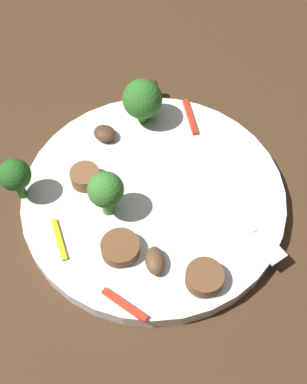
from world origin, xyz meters
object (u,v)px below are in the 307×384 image
plate (154,197)px  sausage_slice_1 (204,278)px  fork (227,202)px  sausage_slice_2 (120,248)px  broccoli_floret_2 (106,191)px  mushroom_1 (155,261)px  broccoli_floret_0 (15,176)px  broccoli_floret_1 (142,99)px  mushroom_0 (105,133)px  mushroom_2 (145,87)px  pepper_strip_2 (190,117)px  pepper_strip_1 (59,239)px  sausage_slice_0 (85,177)px  pepper_strip_0 (125,305)px

plate → sausage_slice_1: (0.10, -0.03, 0.02)m
fork → sausage_slice_2: size_ratio=5.07×
plate → sausage_slice_1: sausage_slice_1 is taller
broccoli_floret_2 → mushroom_1: 0.08m
broccoli_floret_0 → broccoli_floret_1: bearing=85.5°
mushroom_0 → mushroom_1: 0.16m
broccoli_floret_0 → sausage_slice_2: 0.12m
mushroom_2 → broccoli_floret_2: bearing=-56.6°
plate → broccoli_floret_0: size_ratio=5.33×
broccoli_floret_1 → mushroom_2: (-0.03, 0.03, -0.02)m
sausage_slice_1 → pepper_strip_2: 0.19m
plate → mushroom_2: 0.14m
broccoli_floret_0 → pepper_strip_1: size_ratio=1.09×
pepper_strip_1 → mushroom_2: bearing=113.4°
broccoli_floret_0 → sausage_slice_2: (0.11, 0.03, -0.03)m
sausage_slice_0 → mushroom_1: bearing=-7.5°
broccoli_floret_0 → sausage_slice_0: size_ratio=1.68×
pepper_strip_0 → broccoli_floret_2: bearing=146.2°
plate → pepper_strip_1: bearing=-103.1°
sausage_slice_0 → mushroom_0: 0.06m
broccoli_floret_1 → pepper_strip_1: 0.17m
sausage_slice_0 → fork: bearing=34.8°
broccoli_floret_1 → sausage_slice_0: (0.02, -0.10, -0.02)m
sausage_slice_0 → sausage_slice_2: 0.09m
mushroom_2 → fork: bearing=-17.1°
plate → mushroom_1: (0.06, -0.05, 0.02)m
broccoli_floret_0 → broccoli_floret_2: size_ratio=0.93×
mushroom_1 → mushroom_2: mushroom_1 is taller
sausage_slice_0 → mushroom_2: (-0.05, 0.13, -0.00)m
sausage_slice_0 → plate: bearing=34.4°
sausage_slice_1 → pepper_strip_0: 0.07m
plate → pepper_strip_2: 0.11m
broccoli_floret_2 → pepper_strip_0: 0.10m
mushroom_1 → pepper_strip_1: 0.09m
mushroom_0 → pepper_strip_1: mushroom_0 is taller
broccoli_floret_2 → mushroom_0: broccoli_floret_2 is taller
broccoli_floret_2 → pepper_strip_1: bearing=-98.6°
sausage_slice_1 → pepper_strip_1: size_ratio=0.75×
broccoli_floret_2 → sausage_slice_2: bearing=-27.8°
broccoli_floret_2 → sausage_slice_2: size_ratio=1.48×
broccoli_floret_1 → mushroom_0: size_ratio=2.12×
sausage_slice_1 → sausage_slice_0: bearing=-178.6°
mushroom_2 → broccoli_floret_0: bearing=-84.5°
sausage_slice_0 → sausage_slice_1: 0.15m
mushroom_0 → pepper_strip_1: 0.13m
broccoli_floret_1 → pepper_strip_2: size_ratio=1.05×
pepper_strip_1 → mushroom_0: bearing=119.3°
sausage_slice_1 → pepper_strip_2: size_ratio=0.66×
broccoli_floret_1 → mushroom_0: 0.05m
pepper_strip_2 → pepper_strip_1: bearing=-84.7°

